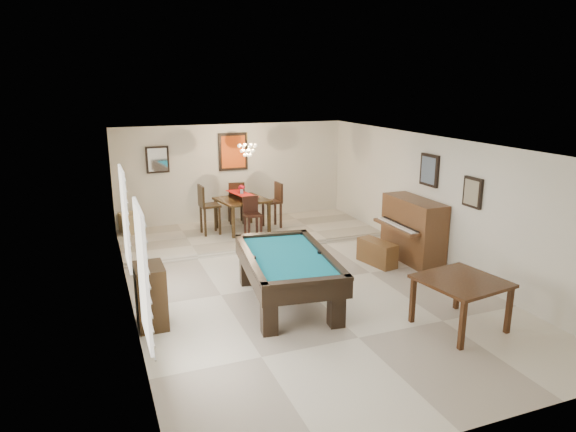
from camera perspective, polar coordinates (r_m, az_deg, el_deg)
ground_plane at (r=9.64m, az=1.31°, el=-7.53°), size 6.00×9.00×0.02m
wall_back at (r=13.39m, az=-6.09°, el=4.59°), size 6.00×0.04×2.60m
wall_front at (r=5.59m, az=19.73°, el=-11.00°), size 6.00×0.04×2.60m
wall_left at (r=8.57m, az=-17.51°, el=-1.85°), size 0.04×9.00×2.60m
wall_right at (r=10.71m, az=16.34°, el=1.50°), size 0.04×9.00×2.60m
ceiling at (r=8.98m, az=1.41°, el=8.06°), size 6.00×9.00×0.04m
dining_step at (r=12.51m, az=-4.42°, el=-1.94°), size 6.00×2.50×0.12m
window_left_front at (r=6.45m, az=-15.83°, el=-6.22°), size 0.06×1.00×1.70m
window_left_rear at (r=9.12m, az=-17.66°, el=-0.21°), size 0.06×1.00×1.70m
pool_table at (r=8.67m, az=-0.09°, el=-7.09°), size 1.67×2.67×0.84m
square_table at (r=8.29m, az=18.55°, el=-9.21°), size 1.28×1.28×0.78m
upright_piano at (r=10.88m, az=13.06°, el=-1.59°), size 0.88×1.57×1.31m
piano_bench at (r=10.68m, az=9.86°, el=-4.03°), size 0.52×0.93×0.49m
apothecary_chest at (r=8.16m, az=-15.01°, el=-8.57°), size 0.43×0.65×0.97m
dining_table at (r=12.47m, az=-5.11°, el=0.44°), size 1.28×1.28×0.90m
flower_vase at (r=12.35m, az=-5.17°, el=2.97°), size 0.15×0.15×0.22m
dining_chair_south at (r=11.76m, az=-3.93°, el=-0.25°), size 0.37×0.37×0.98m
dining_chair_north at (r=13.14m, az=-5.81°, el=1.55°), size 0.45×0.45×1.08m
dining_chair_west at (r=12.24m, az=-8.68°, el=0.73°), size 0.47×0.47×1.19m
dining_chair_east at (r=12.66m, az=-1.81°, el=1.20°), size 0.45×0.45×1.12m
corner_bench at (r=12.84m, az=-17.10°, el=-0.75°), size 0.53×0.61×0.47m
chandelier at (r=12.02m, az=-4.55°, el=7.81°), size 0.44×0.44×0.60m
back_painting at (r=13.26m, az=-6.12°, el=7.12°), size 0.75×0.06×0.95m
back_mirror at (r=12.91m, az=-14.30°, el=6.09°), size 0.55×0.06×0.65m
right_picture_upper at (r=10.81m, az=15.44°, el=4.93°), size 0.06×0.55×0.65m
right_picture_lower at (r=9.85m, az=19.83°, el=2.48°), size 0.06×0.45×0.55m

